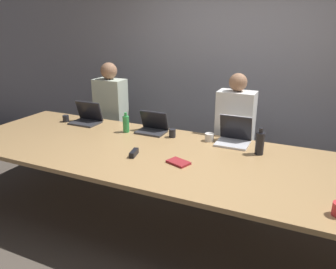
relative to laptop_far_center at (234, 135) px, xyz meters
name	(u,v)px	position (x,y,z in m)	size (l,w,h in m)	color
ground_plane	(188,231)	(-0.26, -0.54, -0.86)	(24.00, 24.00, 0.00)	brown
curtain_wall	(240,65)	(-0.26, 1.21, 0.54)	(12.00, 0.06, 2.80)	#9999A3
conference_table	(190,162)	(-0.26, -0.54, -0.12)	(4.76, 1.39, 0.78)	tan
laptop_far_center	(234,135)	(0.00, 0.00, 0.00)	(0.32, 0.27, 0.28)	silver
person_far_center	(234,139)	(-0.08, 0.36, -0.17)	(0.40, 0.24, 1.42)	#2D2D38
cup_far_center	(209,137)	(-0.24, -0.05, -0.04)	(0.09, 0.09, 0.08)	white
bottle_far_center	(260,143)	(0.28, -0.19, 0.03)	(0.08, 0.08, 0.25)	black
laptop_far_left	(87,117)	(-1.77, -0.05, -0.01)	(0.34, 0.25, 0.25)	#333338
person_far_left	(112,119)	(-1.76, 0.44, -0.16)	(0.40, 0.24, 1.44)	#2D2D38
cup_far_left	(66,118)	(-2.03, -0.13, -0.04)	(0.07, 0.07, 0.08)	#232328
laptop_far_midleft	(153,126)	(-0.90, -0.03, -0.01)	(0.32, 0.23, 0.23)	#333338
cup_far_midleft	(172,133)	(-0.63, -0.10, -0.04)	(0.07, 0.07, 0.09)	#232328
bottle_far_midleft	(126,124)	(-1.16, -0.16, 0.02)	(0.07, 0.07, 0.22)	green
stapler	(134,153)	(-0.74, -0.70, -0.05)	(0.07, 0.16, 0.05)	black
notebook	(178,162)	(-0.31, -0.70, -0.07)	(0.22, 0.18, 0.02)	maroon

